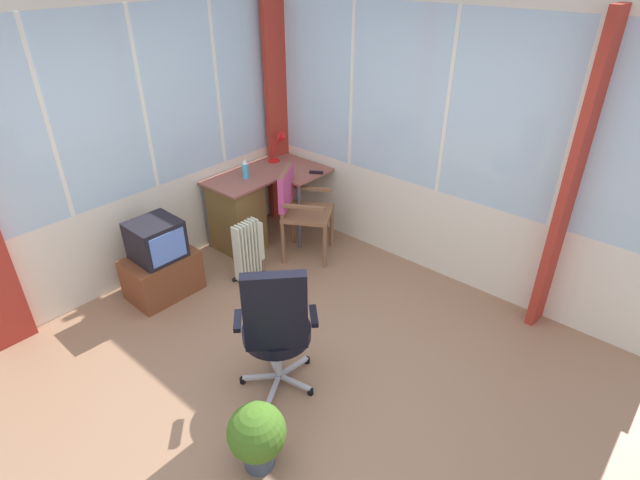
% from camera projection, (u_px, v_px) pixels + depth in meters
% --- Properties ---
extents(ground, '(5.18, 5.21, 0.06)m').
position_uv_depth(ground, '(286.00, 385.00, 3.84)').
color(ground, '#946D51').
extents(north_window_panel, '(4.18, 0.07, 2.67)m').
position_uv_depth(north_window_panel, '(106.00, 152.00, 4.35)').
color(north_window_panel, silver).
rests_on(north_window_panel, ground).
extents(east_window_panel, '(0.07, 4.21, 2.67)m').
position_uv_depth(east_window_panel, '(444.00, 144.00, 4.53)').
color(east_window_panel, silver).
rests_on(east_window_panel, ground).
extents(curtain_corner, '(0.32, 0.11, 2.57)m').
position_uv_depth(curtain_corner, '(278.00, 111.00, 5.60)').
color(curtain_corner, '#AA3024').
rests_on(curtain_corner, ground).
extents(curtain_east_far, '(0.31, 0.10, 2.57)m').
position_uv_depth(curtain_east_far, '(572.00, 186.00, 3.85)').
color(curtain_east_far, '#AA3024').
rests_on(curtain_east_far, ground).
extents(desk, '(1.21, 0.84, 0.78)m').
position_uv_depth(desk, '(240.00, 212.00, 5.36)').
color(desk, '#975649').
rests_on(desk, ground).
extents(desk_lamp, '(0.23, 0.20, 0.34)m').
position_uv_depth(desk_lamp, '(281.00, 142.00, 5.57)').
color(desk_lamp, red).
rests_on(desk_lamp, desk).
extents(tv_remote, '(0.12, 0.15, 0.02)m').
position_uv_depth(tv_remote, '(316.00, 172.00, 5.36)').
color(tv_remote, black).
rests_on(tv_remote, desk).
extents(spray_bottle, '(0.06, 0.06, 0.22)m').
position_uv_depth(spray_bottle, '(245.00, 169.00, 5.20)').
color(spray_bottle, '#46BAE5').
rests_on(spray_bottle, desk).
extents(wooden_armchair, '(0.66, 0.66, 0.96)m').
position_uv_depth(wooden_armchair, '(296.00, 201.00, 5.12)').
color(wooden_armchair, brown).
rests_on(wooden_armchair, ground).
extents(office_chair, '(0.61, 0.60, 1.11)m').
position_uv_depth(office_chair, '(276.00, 325.00, 3.46)').
color(office_chair, '#B7B7BF').
rests_on(office_chair, ground).
extents(tv_on_stand, '(0.65, 0.45, 0.77)m').
position_uv_depth(tv_on_stand, '(160.00, 263.00, 4.64)').
color(tv_on_stand, brown).
rests_on(tv_on_stand, ground).
extents(space_heater, '(0.35, 0.18, 0.63)m').
position_uv_depth(space_heater, '(249.00, 250.00, 4.89)').
color(space_heater, silver).
rests_on(space_heater, ground).
extents(potted_plant, '(0.37, 0.37, 0.49)m').
position_uv_depth(potted_plant, '(257.00, 435.00, 3.08)').
color(potted_plant, '#3C4859').
rests_on(potted_plant, ground).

